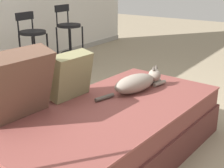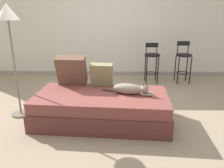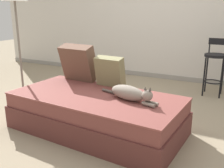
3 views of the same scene
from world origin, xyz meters
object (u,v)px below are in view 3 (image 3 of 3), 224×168
Objects in this scene: throw_pillow_corner at (79,63)px; floor_lamp at (15,4)px; throw_pillow_middle at (110,71)px; couch at (96,113)px; bar_stool_near_window at (215,62)px; cat at (130,93)px.

floor_lamp is (-0.80, -0.22, 0.73)m from throw_pillow_corner.
couch is at bearing -86.90° from throw_pillow_middle.
floor_lamp is at bearing 171.46° from couch.
bar_stool_near_window is 0.54× the size of floor_lamp.
floor_lamp reaches higher than couch.
floor_lamp reaches higher than bar_stool_near_window.
throw_pillow_corner reaches higher than cat.
bar_stool_near_window is at bearing 62.79° from couch.
bar_stool_near_window reaches higher than couch.
throw_pillow_corner is 0.67× the size of cat.
bar_stool_near_window reaches higher than cat.
throw_pillow_middle is (0.48, -0.03, -0.06)m from throw_pillow_corner.
throw_pillow_corner reaches higher than couch.
throw_pillow_middle is at bearing 139.67° from cat.
throw_pillow_middle is 0.57m from cat.
couch is 2.24m from bar_stool_near_window.
throw_pillow_corner is 0.48m from throw_pillow_middle.
throw_pillow_corner is (-0.50, 0.41, 0.45)m from couch.
couch is at bearing -117.21° from bar_stool_near_window.
cat is 1.93m from floor_lamp.
couch is at bearing -39.71° from throw_pillow_corner.
floor_lamp reaches higher than throw_pillow_middle.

